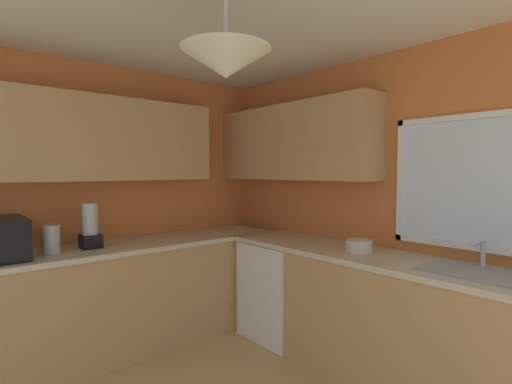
% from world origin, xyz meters
% --- Properties ---
extents(room_shell, '(4.04, 3.50, 2.53)m').
position_xyz_m(room_shell, '(-0.81, 0.54, 1.79)').
color(room_shell, '#D17238').
rests_on(room_shell, ground_plane).
extents(counter_run_left, '(0.65, 3.11, 0.91)m').
position_xyz_m(counter_run_left, '(-1.65, 0.00, 0.46)').
color(counter_run_left, tan).
rests_on(counter_run_left, ground_plane).
extents(counter_run_back, '(3.13, 0.65, 0.91)m').
position_xyz_m(counter_run_back, '(0.21, 1.38, 0.46)').
color(counter_run_back, tan).
rests_on(counter_run_back, ground_plane).
extents(dishwasher, '(0.60, 0.60, 0.87)m').
position_xyz_m(dishwasher, '(-0.99, 1.35, 0.43)').
color(dishwasher, white).
rests_on(dishwasher, ground_plane).
extents(kettle, '(0.12, 0.12, 0.21)m').
position_xyz_m(kettle, '(-1.63, -0.43, 1.02)').
color(kettle, '#B7B7BC').
rests_on(kettle, counter_run_left).
extents(sink_assembly, '(0.55, 0.40, 0.19)m').
position_xyz_m(sink_assembly, '(0.63, 1.39, 0.93)').
color(sink_assembly, '#9EA0A5').
rests_on(sink_assembly, counter_run_back).
extents(bowl, '(0.20, 0.20, 0.09)m').
position_xyz_m(bowl, '(-0.18, 1.38, 0.96)').
color(bowl, beige).
rests_on(bowl, counter_run_back).
extents(blender_appliance, '(0.15, 0.15, 0.36)m').
position_xyz_m(blender_appliance, '(-1.65, -0.15, 1.08)').
color(blender_appliance, black).
rests_on(blender_appliance, counter_run_left).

